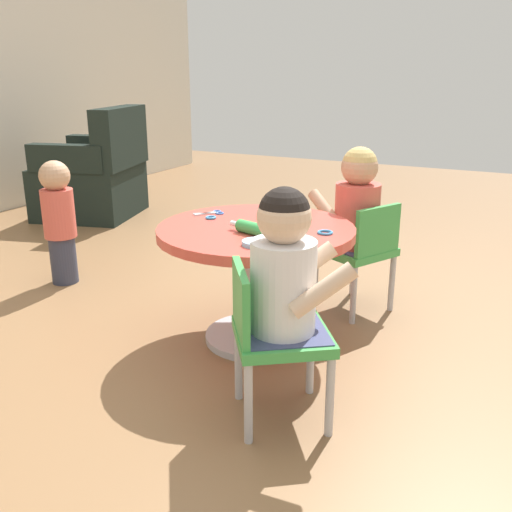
# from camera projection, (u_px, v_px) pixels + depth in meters

# --- Properties ---
(ground_plane) EXTENTS (10.00, 10.00, 0.00)m
(ground_plane) POSITION_uv_depth(u_px,v_px,m) (256.00, 339.00, 2.52)
(ground_plane) COLOR olive
(craft_table) EXTENTS (0.82, 0.82, 0.51)m
(craft_table) POSITION_uv_depth(u_px,v_px,m) (256.00, 258.00, 2.40)
(craft_table) COLOR silver
(craft_table) RESTS_ON ground
(child_chair_left) EXTENTS (0.42, 0.42, 0.54)m
(child_chair_left) POSITION_uv_depth(u_px,v_px,m) (272.00, 334.00, 1.87)
(child_chair_left) COLOR #B7B7BC
(child_chair_left) RESTS_ON ground
(seated_child_left) EXTENTS (0.42, 0.44, 0.51)m
(seated_child_left) POSITION_uv_depth(u_px,v_px,m) (285.00, 268.00, 1.80)
(seated_child_left) COLOR #3F4772
(seated_child_left) RESTS_ON ground
(child_chair_right) EXTENTS (0.40, 0.40, 0.54)m
(child_chair_right) POSITION_uv_depth(u_px,v_px,m) (360.00, 250.00, 2.73)
(child_chair_right) COLOR #B7B7BC
(child_chair_right) RESTS_ON ground
(seated_child_right) EXTENTS (0.39, 0.43, 0.51)m
(seated_child_right) POSITION_uv_depth(u_px,v_px,m) (357.00, 202.00, 2.69)
(seated_child_right) COLOR #3F4772
(seated_child_right) RESTS_ON ground
(armchair_dark) EXTENTS (0.87, 0.89, 0.85)m
(armchair_dark) POSITION_uv_depth(u_px,v_px,m) (95.00, 177.00, 4.54)
(armchair_dark) COLOR black
(armchair_dark) RESTS_ON ground
(toddler_standing) EXTENTS (0.17, 0.17, 0.67)m
(toddler_standing) POSITION_uv_depth(u_px,v_px,m) (59.00, 219.00, 3.08)
(toddler_standing) COLOR #33384C
(toddler_standing) RESTS_ON ground
(rolling_pin) EXTENTS (0.09, 0.23, 0.05)m
(rolling_pin) POSITION_uv_depth(u_px,v_px,m) (252.00, 228.00, 2.24)
(rolling_pin) COLOR green
(rolling_pin) RESTS_ON craft_table
(craft_scissors) EXTENTS (0.14, 0.13, 0.01)m
(craft_scissors) POSITION_uv_depth(u_px,v_px,m) (213.00, 213.00, 2.57)
(craft_scissors) COLOR silver
(craft_scissors) RESTS_ON craft_table
(playdough_blob_0) EXTENTS (0.11, 0.11, 0.02)m
(playdough_blob_0) POSITION_uv_depth(u_px,v_px,m) (256.00, 243.00, 2.11)
(playdough_blob_0) COLOR #8CCCF2
(playdough_blob_0) RESTS_ON craft_table
(cookie_cutter_0) EXTENTS (0.06, 0.06, 0.01)m
(cookie_cutter_0) POSITION_uv_depth(u_px,v_px,m) (325.00, 232.00, 2.26)
(cookie_cutter_0) COLOR #3F99D8
(cookie_cutter_0) RESTS_ON craft_table
(cookie_cutter_1) EXTENTS (0.05, 0.05, 0.01)m
(cookie_cutter_1) POSITION_uv_depth(u_px,v_px,m) (211.00, 217.00, 2.48)
(cookie_cutter_1) COLOR #3F99D8
(cookie_cutter_1) RESTS_ON craft_table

